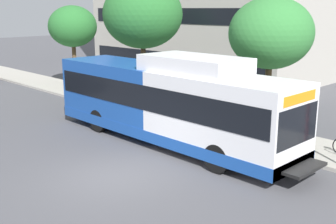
{
  "coord_description": "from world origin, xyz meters",
  "views": [
    {
      "loc": [
        -7.79,
        -10.45,
        5.38
      ],
      "look_at": [
        2.91,
        0.48,
        1.6
      ],
      "focal_mm": 45.12,
      "sensor_mm": 36.0,
      "label": 1
    }
  ],
  "objects_px": {
    "transit_bus": "(168,102)",
    "street_tree_mid_block": "(143,15)",
    "street_tree_near_stop": "(271,34)",
    "street_tree_far_block": "(73,27)"
  },
  "relations": [
    {
      "from": "street_tree_near_stop",
      "to": "street_tree_mid_block",
      "type": "distance_m",
      "value": 8.35
    },
    {
      "from": "street_tree_mid_block",
      "to": "street_tree_far_block",
      "type": "bearing_deg",
      "value": 89.43
    },
    {
      "from": "transit_bus",
      "to": "street_tree_near_stop",
      "type": "xyz_separation_m",
      "value": [
        4.23,
        -1.92,
        2.62
      ]
    },
    {
      "from": "transit_bus",
      "to": "street_tree_near_stop",
      "type": "height_order",
      "value": "street_tree_near_stop"
    },
    {
      "from": "street_tree_near_stop",
      "to": "street_tree_mid_block",
      "type": "relative_size",
      "value": 0.84
    },
    {
      "from": "transit_bus",
      "to": "street_tree_mid_block",
      "type": "relative_size",
      "value": 1.8
    },
    {
      "from": "street_tree_near_stop",
      "to": "street_tree_mid_block",
      "type": "height_order",
      "value": "street_tree_mid_block"
    },
    {
      "from": "transit_bus",
      "to": "street_tree_far_block",
      "type": "relative_size",
      "value": 2.26
    },
    {
      "from": "street_tree_far_block",
      "to": "transit_bus",
      "type": "bearing_deg",
      "value": -107.45
    },
    {
      "from": "street_tree_near_stop",
      "to": "street_tree_mid_block",
      "type": "xyz_separation_m",
      "value": [
        0.05,
        8.32,
        0.7
      ]
    }
  ]
}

